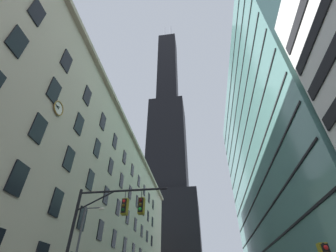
% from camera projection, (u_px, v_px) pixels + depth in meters
% --- Properties ---
extents(station_building, '(13.88, 67.12, 27.33)m').
position_uv_depth(station_building, '(90.00, 210.00, 39.18)').
color(station_building, '#BCAF93').
rests_on(station_building, ground).
extents(dark_skyscraper, '(29.07, 29.07, 193.63)m').
position_uv_depth(dark_skyscraper, '(168.00, 167.00, 121.98)').
color(dark_skyscraper, black).
rests_on(dark_skyscraper, ground).
extents(glass_office_midrise, '(20.10, 53.16, 48.17)m').
position_uv_depth(glass_office_midrise, '(299.00, 156.00, 45.34)').
color(glass_office_midrise, slate).
rests_on(glass_office_midrise, ground).
extents(traffic_signal_mast, '(6.33, 0.63, 7.69)m').
position_uv_depth(traffic_signal_mast, '(109.00, 222.00, 14.79)').
color(traffic_signal_mast, black).
rests_on(traffic_signal_mast, sidewalk_left).
extents(street_lamppost, '(1.87, 0.32, 8.05)m').
position_uv_depth(street_lamppost, '(80.00, 248.00, 18.53)').
color(street_lamppost, '#47474C').
rests_on(street_lamppost, sidewalk_left).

